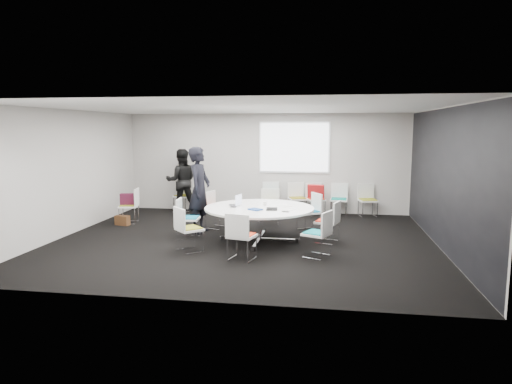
# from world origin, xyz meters

# --- Properties ---
(room_shell) EXTENTS (8.08, 7.08, 2.88)m
(room_shell) POSITION_xyz_m (0.09, 0.00, 1.40)
(room_shell) COLOR black
(room_shell) RESTS_ON ground
(conference_table) EXTENTS (2.31, 2.31, 0.73)m
(conference_table) POSITION_xyz_m (0.33, 0.02, 0.55)
(conference_table) COLOR silver
(conference_table) RESTS_ON ground
(projection_screen) EXTENTS (1.90, 0.03, 1.35)m
(projection_screen) POSITION_xyz_m (0.80, 3.46, 1.85)
(projection_screen) COLOR white
(projection_screen) RESTS_ON room_shell
(chair_ring_a) EXTENTS (0.57, 0.57, 0.88)m
(chair_ring_a) POSITION_xyz_m (1.76, 0.11, 0.28)
(chair_ring_a) COLOR silver
(chair_ring_a) RESTS_ON ground
(chair_ring_b) EXTENTS (0.62, 0.63, 0.88)m
(chair_ring_b) POSITION_xyz_m (1.34, 1.18, 0.28)
(chair_ring_b) COLOR silver
(chair_ring_b) RESTS_ON ground
(chair_ring_c) EXTENTS (0.52, 0.51, 0.88)m
(chair_ring_c) POSITION_xyz_m (0.35, 1.70, 0.28)
(chair_ring_c) COLOR silver
(chair_ring_c) RESTS_ON ground
(chair_ring_d) EXTENTS (0.58, 0.59, 0.88)m
(chair_ring_d) POSITION_xyz_m (-0.87, 1.12, 0.28)
(chair_ring_d) COLOR silver
(chair_ring_d) RESTS_ON ground
(chair_ring_e) EXTENTS (0.49, 0.50, 0.88)m
(chair_ring_e) POSITION_xyz_m (-1.22, -0.01, 0.28)
(chair_ring_e) COLOR silver
(chair_ring_e) RESTS_ON ground
(chair_ring_f) EXTENTS (0.64, 0.64, 0.88)m
(chair_ring_f) POSITION_xyz_m (-0.90, -1.02, 0.28)
(chair_ring_f) COLOR silver
(chair_ring_f) RESTS_ON ground
(chair_ring_g) EXTENTS (0.55, 0.54, 0.88)m
(chair_ring_g) POSITION_xyz_m (0.22, -1.42, 0.28)
(chair_ring_g) COLOR silver
(chair_ring_g) RESTS_ON ground
(chair_ring_h) EXTENTS (0.60, 0.60, 0.88)m
(chair_ring_h) POSITION_xyz_m (1.58, -1.02, 0.28)
(chair_ring_h) COLOR silver
(chair_ring_h) RESTS_ON ground
(chair_back_a) EXTENTS (0.52, 0.51, 0.88)m
(chair_back_a) POSITION_xyz_m (0.18, 3.17, 0.28)
(chair_back_a) COLOR silver
(chair_back_a) RESTS_ON ground
(chair_back_b) EXTENTS (0.58, 0.57, 0.88)m
(chair_back_b) POSITION_xyz_m (0.93, 3.16, 0.28)
(chair_back_b) COLOR silver
(chair_back_b) RESTS_ON ground
(chair_back_c) EXTENTS (0.58, 0.58, 0.88)m
(chair_back_c) POSITION_xyz_m (1.43, 3.13, 0.28)
(chair_back_c) COLOR silver
(chair_back_c) RESTS_ON ground
(chair_back_d) EXTENTS (0.49, 0.48, 0.88)m
(chair_back_d) POSITION_xyz_m (2.06, 3.17, 0.28)
(chair_back_d) COLOR silver
(chair_back_d) RESTS_ON ground
(chair_back_e) EXTENTS (0.55, 0.54, 0.88)m
(chair_back_e) POSITION_xyz_m (2.84, 3.17, 0.28)
(chair_back_e) COLOR silver
(chair_back_e) RESTS_ON ground
(chair_spare_left) EXTENTS (0.53, 0.54, 0.88)m
(chair_spare_left) POSITION_xyz_m (-3.18, 1.32, 0.28)
(chair_spare_left) COLOR silver
(chair_spare_left) RESTS_ON ground
(chair_person_back) EXTENTS (0.57, 0.56, 0.88)m
(chair_person_back) POSITION_xyz_m (-2.35, 3.17, 0.28)
(chair_person_back) COLOR silver
(chair_person_back) RESTS_ON ground
(person_main) EXTENTS (0.54, 0.76, 1.97)m
(person_main) POSITION_xyz_m (-1.15, 0.63, 0.99)
(person_main) COLOR black
(person_main) RESTS_ON ground
(person_back) EXTENTS (1.06, 0.95, 1.81)m
(person_back) POSITION_xyz_m (-2.36, 3.00, 0.90)
(person_back) COLOR black
(person_back) RESTS_ON ground
(laptop) EXTENTS (0.32, 0.39, 0.03)m
(laptop) POSITION_xyz_m (-0.19, 0.05, 0.74)
(laptop) COLOR #333338
(laptop) RESTS_ON conference_table
(laptop_lid) EXTENTS (0.09, 0.30, 0.22)m
(laptop_lid) POSITION_xyz_m (-0.13, 0.11, 0.86)
(laptop_lid) COLOR silver
(laptop_lid) RESTS_ON conference_table
(notebook_black) EXTENTS (0.25, 0.32, 0.02)m
(notebook_black) POSITION_xyz_m (0.62, -0.20, 0.74)
(notebook_black) COLOR black
(notebook_black) RESTS_ON conference_table
(tablet_folio) EXTENTS (0.33, 0.31, 0.03)m
(tablet_folio) POSITION_xyz_m (0.30, -0.31, 0.74)
(tablet_folio) COLOR navy
(tablet_folio) RESTS_ON conference_table
(papers_right) EXTENTS (0.36, 0.36, 0.00)m
(papers_right) POSITION_xyz_m (0.84, 0.22, 0.73)
(papers_right) COLOR silver
(papers_right) RESTS_ON conference_table
(papers_front) EXTENTS (0.31, 0.23, 0.00)m
(papers_front) POSITION_xyz_m (0.94, -0.19, 0.73)
(papers_front) COLOR white
(papers_front) RESTS_ON conference_table
(cup) EXTENTS (0.08, 0.08, 0.09)m
(cup) POSITION_xyz_m (0.42, 0.24, 0.78)
(cup) COLOR white
(cup) RESTS_ON conference_table
(phone) EXTENTS (0.15, 0.10, 0.01)m
(phone) POSITION_xyz_m (0.93, -0.42, 0.73)
(phone) COLOR black
(phone) RESTS_ON conference_table
(maroon_bag) EXTENTS (0.42, 0.24, 0.28)m
(maroon_bag) POSITION_xyz_m (-3.20, 1.31, 0.62)
(maroon_bag) COLOR #491328
(maroon_bag) RESTS_ON chair_spare_left
(brown_bag) EXTENTS (0.39, 0.24, 0.24)m
(brown_bag) POSITION_xyz_m (-3.26, 1.07, 0.12)
(brown_bag) COLOR #4A2D17
(brown_bag) RESTS_ON ground
(red_jacket) EXTENTS (0.46, 0.23, 0.36)m
(red_jacket) POSITION_xyz_m (1.44, 2.91, 0.70)
(red_jacket) COLOR #A81416
(red_jacket) RESTS_ON chair_back_c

